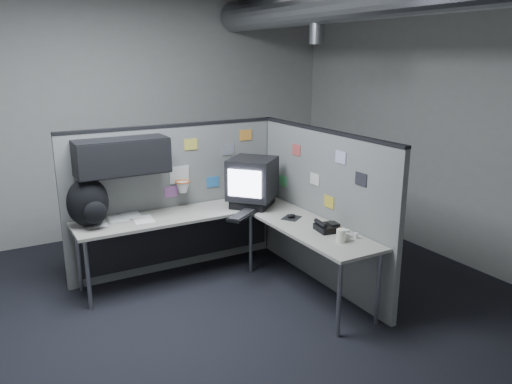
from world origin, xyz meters
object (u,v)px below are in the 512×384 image
desk (218,227)px  phone (327,227)px  backpack (89,203)px  monitor (252,182)px  keyboard (242,215)px

desk → phone: phone is taller
phone → backpack: backpack is taller
desk → backpack: bearing=164.9°
monitor → desk: bearing=-158.4°
monitor → backpack: monitor is taller
keyboard → phone: (0.50, -0.77, 0.02)m
backpack → phone: bearing=-23.6°
phone → monitor: bearing=119.7°
keyboard → monitor: bearing=56.8°
keyboard → phone: size_ratio=1.78×
phone → backpack: 2.29m
keyboard → backpack: backpack is taller
desk → phone: bearing=-52.0°
backpack → monitor: bearing=3.4°
desk → phone: (0.71, -0.90, 0.15)m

